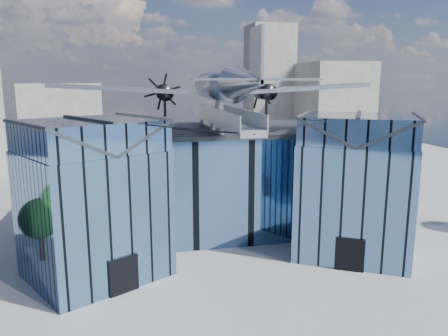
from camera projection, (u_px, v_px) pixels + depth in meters
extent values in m
plane|color=gray|center=(229.00, 257.00, 36.30)|extent=(120.00, 120.00, 0.00)
cube|color=#5077A4|center=(209.00, 179.00, 44.00)|extent=(28.00, 14.00, 9.50)
cube|color=#282C31|center=(209.00, 130.00, 43.04)|extent=(28.00, 14.00, 0.40)
cube|color=#5077A4|center=(94.00, 214.00, 32.24)|extent=(11.79, 11.43, 9.50)
cube|color=#5077A4|center=(89.00, 135.00, 31.10)|extent=(11.56, 11.20, 2.20)
cube|color=#282C31|center=(58.00, 138.00, 29.61)|extent=(7.98, 9.23, 2.40)
cube|color=#282C31|center=(118.00, 133.00, 32.58)|extent=(7.98, 9.23, 2.40)
cube|color=#282C31|center=(88.00, 119.00, 30.87)|extent=(4.30, 7.10, 0.18)
cube|color=black|center=(124.00, 275.00, 29.97)|extent=(2.03, 1.32, 2.60)
cube|color=black|center=(146.00, 203.00, 35.20)|extent=(0.34, 0.34, 9.50)
cube|color=#5077A4|center=(354.00, 198.00, 36.60)|extent=(11.79, 11.43, 9.50)
cube|color=#5077A4|center=(358.00, 129.00, 35.45)|extent=(11.56, 11.20, 2.20)
cube|color=#282C31|center=(330.00, 128.00, 36.13)|extent=(7.98, 9.23, 2.40)
cube|color=#282C31|center=(387.00, 130.00, 34.78)|extent=(7.98, 9.23, 2.40)
cube|color=#282C31|center=(359.00, 115.00, 35.23)|extent=(4.30, 7.10, 0.18)
cube|color=black|center=(350.00, 255.00, 33.49)|extent=(2.03, 1.32, 2.60)
cube|color=black|center=(300.00, 194.00, 37.94)|extent=(0.34, 0.34, 9.50)
cube|color=#9AA0A7|center=(220.00, 120.00, 37.49)|extent=(1.80, 21.00, 0.50)
cube|color=#9AA0A7|center=(210.00, 113.00, 37.18)|extent=(0.08, 21.00, 1.10)
cube|color=#9AA0A7|center=(231.00, 112.00, 37.55)|extent=(0.08, 21.00, 1.10)
cylinder|color=#9AA0A7|center=(202.00, 119.00, 46.73)|extent=(0.44, 0.44, 1.35)
cylinder|color=#9AA0A7|center=(213.00, 124.00, 40.98)|extent=(0.44, 0.44, 1.35)
cylinder|color=#9AA0A7|center=(222.00, 129.00, 37.14)|extent=(0.44, 0.44, 1.35)
cylinder|color=#9AA0A7|center=(219.00, 109.00, 37.79)|extent=(0.70, 0.70, 1.40)
cylinder|color=black|center=(166.00, 127.00, 29.15)|extent=(10.55, 6.08, 0.69)
cylinder|color=black|center=(313.00, 124.00, 31.33)|extent=(10.55, 6.08, 0.69)
cylinder|color=black|center=(189.00, 130.00, 35.06)|extent=(6.09, 17.04, 1.19)
cylinder|color=black|center=(260.00, 128.00, 36.30)|extent=(6.09, 17.04, 1.19)
cylinder|color=#94989F|center=(219.00, 86.00, 37.41)|extent=(2.50, 11.00, 2.50)
sphere|color=#94989F|center=(208.00, 85.00, 42.68)|extent=(2.50, 2.50, 2.50)
cube|color=black|center=(210.00, 78.00, 41.58)|extent=(1.60, 1.40, 0.50)
cone|color=#94989F|center=(246.00, 83.00, 28.72)|extent=(2.50, 7.00, 2.50)
cube|color=#94989F|center=(257.00, 56.00, 26.20)|extent=(0.18, 2.40, 3.40)
cube|color=#94989F|center=(256.00, 79.00, 26.57)|extent=(8.00, 1.80, 0.14)
cube|color=#94989F|center=(136.00, 90.00, 36.97)|extent=(14.00, 3.20, 1.08)
cylinder|color=black|center=(164.00, 92.00, 38.09)|extent=(1.44, 3.20, 1.44)
cone|color=black|center=(162.00, 92.00, 39.82)|extent=(0.70, 0.70, 0.70)
cube|color=black|center=(162.00, 92.00, 39.96)|extent=(1.05, 0.06, 3.33)
cube|color=black|center=(162.00, 92.00, 39.96)|extent=(2.53, 0.06, 2.53)
cube|color=black|center=(162.00, 92.00, 39.96)|extent=(3.33, 0.06, 1.05)
cylinder|color=black|center=(165.00, 107.00, 37.76)|extent=(0.24, 0.24, 1.75)
cube|color=#94989F|center=(292.00, 89.00, 39.88)|extent=(14.00, 3.20, 1.08)
cylinder|color=black|center=(265.00, 92.00, 40.00)|extent=(1.44, 3.20, 1.44)
cone|color=black|center=(259.00, 91.00, 41.73)|extent=(0.70, 0.70, 0.70)
cube|color=black|center=(259.00, 91.00, 41.87)|extent=(1.05, 0.06, 3.33)
cube|color=black|center=(259.00, 91.00, 41.87)|extent=(2.53, 0.06, 2.53)
cube|color=black|center=(259.00, 91.00, 41.87)|extent=(3.33, 0.06, 1.05)
cylinder|color=black|center=(266.00, 106.00, 39.66)|extent=(0.24, 0.24, 1.75)
cube|color=gray|center=(332.00, 109.00, 87.20)|extent=(12.00, 14.00, 18.00)
cube|color=gray|center=(64.00, 121.00, 83.51)|extent=(14.00, 10.00, 14.00)
cube|color=gray|center=(269.00, 88.00, 93.93)|extent=(9.00, 9.00, 26.00)
cylinder|color=#332214|center=(388.00, 199.00, 49.71)|extent=(0.40, 0.40, 2.32)
sphere|color=#204A1A|center=(390.00, 182.00, 49.31)|extent=(3.78, 3.78, 3.03)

